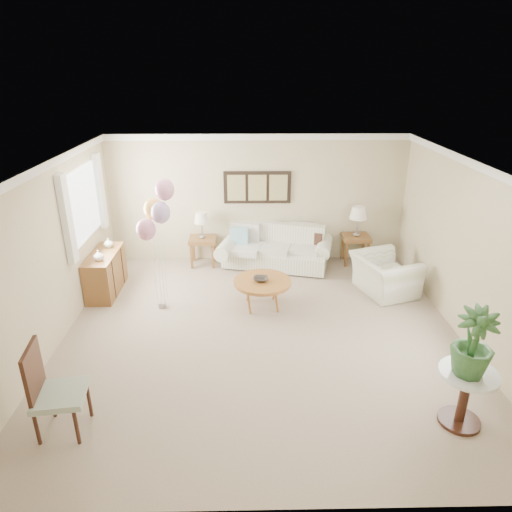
# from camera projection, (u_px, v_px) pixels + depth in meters

# --- Properties ---
(ground_plane) EXTENTS (6.00, 6.00, 0.00)m
(ground_plane) POSITION_uv_depth(u_px,v_px,m) (262.00, 334.00, 6.99)
(ground_plane) COLOR tan
(room_shell) EXTENTS (6.04, 6.04, 2.60)m
(room_shell) POSITION_uv_depth(u_px,v_px,m) (254.00, 232.00, 6.45)
(room_shell) COLOR beige
(room_shell) RESTS_ON ground
(wall_art_triptych) EXTENTS (1.35, 0.06, 0.65)m
(wall_art_triptych) POSITION_uv_depth(u_px,v_px,m) (257.00, 188.00, 9.13)
(wall_art_triptych) COLOR black
(wall_art_triptych) RESTS_ON ground
(sofa) EXTENTS (2.46, 1.33, 0.84)m
(sofa) POSITION_uv_depth(u_px,v_px,m) (275.00, 250.00, 9.28)
(sofa) COLOR white
(sofa) RESTS_ON ground
(end_table_left) EXTENTS (0.54, 0.49, 0.59)m
(end_table_left) POSITION_uv_depth(u_px,v_px,m) (203.00, 242.00, 9.26)
(end_table_left) COLOR brown
(end_table_left) RESTS_ON ground
(end_table_right) EXTENTS (0.55, 0.50, 0.60)m
(end_table_right) POSITION_uv_depth(u_px,v_px,m) (356.00, 240.00, 9.34)
(end_table_right) COLOR brown
(end_table_right) RESTS_ON ground
(lamp_left) EXTENTS (0.31, 0.31, 0.54)m
(lamp_left) POSITION_uv_depth(u_px,v_px,m) (202.00, 218.00, 9.06)
(lamp_left) COLOR gray
(lamp_left) RESTS_ON end_table_left
(lamp_right) EXTENTS (0.35, 0.35, 0.61)m
(lamp_right) POSITION_uv_depth(u_px,v_px,m) (358.00, 214.00, 9.13)
(lamp_right) COLOR gray
(lamp_right) RESTS_ON end_table_right
(coffee_table) EXTENTS (0.97, 0.97, 0.49)m
(coffee_table) POSITION_uv_depth(u_px,v_px,m) (262.00, 283.00, 7.63)
(coffee_table) COLOR #9D622B
(coffee_table) RESTS_ON ground
(decor_bowl) EXTENTS (0.27, 0.27, 0.06)m
(decor_bowl) POSITION_uv_depth(u_px,v_px,m) (261.00, 279.00, 7.59)
(decor_bowl) COLOR #2D2925
(decor_bowl) RESTS_ON coffee_table
(armchair) EXTENTS (1.21, 1.30, 0.69)m
(armchair) POSITION_uv_depth(u_px,v_px,m) (384.00, 275.00, 8.16)
(armchair) COLOR white
(armchair) RESTS_ON ground
(side_table) EXTENTS (0.65, 0.65, 0.70)m
(side_table) POSITION_uv_depth(u_px,v_px,m) (467.00, 385.00, 5.07)
(side_table) COLOR silver
(side_table) RESTS_ON ground
(potted_plant) EXTENTS (0.54, 0.54, 0.79)m
(potted_plant) POSITION_uv_depth(u_px,v_px,m) (474.00, 343.00, 4.83)
(potted_plant) COLOR #214D28
(potted_plant) RESTS_ON side_table
(accent_chair) EXTENTS (0.60, 0.60, 1.09)m
(accent_chair) POSITION_uv_depth(u_px,v_px,m) (51.00, 389.00, 4.95)
(accent_chair) COLOR #93A292
(accent_chair) RESTS_ON ground
(credenza) EXTENTS (0.46, 1.20, 0.74)m
(credenza) POSITION_uv_depth(u_px,v_px,m) (106.00, 273.00, 8.18)
(credenza) COLOR brown
(credenza) RESTS_ON ground
(vase_white) EXTENTS (0.23, 0.23, 0.18)m
(vase_white) POSITION_uv_depth(u_px,v_px,m) (98.00, 255.00, 7.74)
(vase_white) COLOR silver
(vase_white) RESTS_ON credenza
(vase_sage) EXTENTS (0.21, 0.21, 0.17)m
(vase_sage) POSITION_uv_depth(u_px,v_px,m) (108.00, 243.00, 8.29)
(vase_sage) COLOR beige
(vase_sage) RESTS_ON credenza
(balloon_cluster) EXTENTS (0.60, 0.55, 2.19)m
(balloon_cluster) POSITION_uv_depth(u_px,v_px,m) (156.00, 211.00, 7.16)
(balloon_cluster) COLOR gray
(balloon_cluster) RESTS_ON ground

